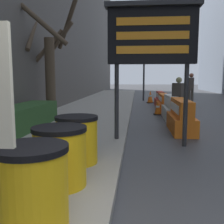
% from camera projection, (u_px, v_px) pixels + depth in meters
% --- Properties ---
extents(bare_tree, '(1.92, 2.14, 4.41)m').
position_uv_depth(bare_tree, '(51.00, 60.00, 9.60)').
color(bare_tree, '#4C3D2D').
rests_on(bare_tree, sidewalk_left).
extents(barrel_drum_foreground, '(0.72, 0.72, 0.79)m').
position_uv_depth(barrel_drum_foreground, '(32.00, 186.00, 2.51)').
color(barrel_drum_foreground, yellow).
rests_on(barrel_drum_foreground, sidewalk_left).
extents(barrel_drum_middle, '(0.72, 0.72, 0.79)m').
position_uv_depth(barrel_drum_middle, '(60.00, 156.00, 3.45)').
color(barrel_drum_middle, yellow).
rests_on(barrel_drum_middle, sidewalk_left).
extents(barrel_drum_back, '(0.72, 0.72, 0.79)m').
position_uv_depth(barrel_drum_back, '(77.00, 139.00, 4.39)').
color(barrel_drum_back, yellow).
rests_on(barrel_drum_back, sidewalk_left).
extents(message_board, '(2.08, 0.36, 3.18)m').
position_uv_depth(message_board, '(152.00, 37.00, 5.79)').
color(message_board, '#28282B').
rests_on(message_board, ground_plane).
extents(jersey_barrier_orange_near, '(0.63, 1.94, 0.94)m').
position_uv_depth(jersey_barrier_orange_near, '(181.00, 117.00, 7.64)').
color(jersey_barrier_orange_near, orange).
rests_on(jersey_barrier_orange_near, ground_plane).
extents(jersey_barrier_white, '(0.53, 1.95, 0.90)m').
position_uv_depth(jersey_barrier_white, '(171.00, 109.00, 10.01)').
color(jersey_barrier_white, silver).
rests_on(jersey_barrier_white, ground_plane).
extents(jersey_barrier_orange_far, '(0.64, 2.10, 0.80)m').
position_uv_depth(jersey_barrier_orange_far, '(164.00, 103.00, 12.47)').
color(jersey_barrier_orange_far, orange).
rests_on(jersey_barrier_orange_far, ground_plane).
extents(jersey_barrier_red_striped, '(0.55, 1.63, 0.80)m').
position_uv_depth(jersey_barrier_red_striped, '(160.00, 99.00, 14.74)').
color(jersey_barrier_red_striped, red).
rests_on(jersey_barrier_red_striped, ground_plane).
extents(traffic_cone_near, '(0.44, 0.44, 0.78)m').
position_uv_depth(traffic_cone_near, '(150.00, 97.00, 16.36)').
color(traffic_cone_near, black).
rests_on(traffic_cone_near, ground_plane).
extents(traffic_cone_mid, '(0.34, 0.34, 0.61)m').
position_uv_depth(traffic_cone_mid, '(158.00, 108.00, 11.11)').
color(traffic_cone_mid, black).
rests_on(traffic_cone_mid, ground_plane).
extents(traffic_light_near_curb, '(0.28, 0.44, 3.91)m').
position_uv_depth(traffic_light_near_curb, '(144.00, 59.00, 17.64)').
color(traffic_light_near_curb, '#2D2D30').
rests_on(traffic_light_near_curb, ground_plane).
extents(pedestrian_worker, '(0.46, 0.48, 1.59)m').
position_uv_depth(pedestrian_worker, '(178.00, 95.00, 9.41)').
color(pedestrian_worker, '#514C42').
rests_on(pedestrian_worker, ground_plane).
extents(pedestrian_passerby, '(0.36, 0.52, 1.82)m').
position_uv_depth(pedestrian_passerby, '(191.00, 87.00, 14.65)').
color(pedestrian_passerby, '#514C42').
rests_on(pedestrian_passerby, ground_plane).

